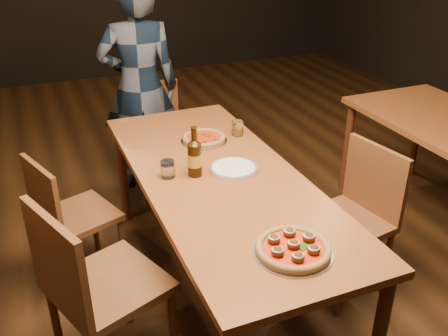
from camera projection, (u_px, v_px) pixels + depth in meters
name	position (u px, v px, depth m)	size (l,w,h in m)	color
ground	(221.00, 288.00, 2.94)	(9.00, 9.00, 0.00)	black
table_main	(220.00, 188.00, 2.62)	(0.80, 2.00, 0.75)	brown
chair_main_nw	(109.00, 284.00, 2.23)	(0.46, 0.46, 0.98)	brown
chair_main_sw	(78.00, 214.00, 2.87)	(0.39, 0.39, 0.84)	brown
chair_main_e	(345.00, 221.00, 2.76)	(0.42, 0.42, 0.90)	brown
chair_end	(160.00, 139.00, 3.78)	(0.41, 0.41, 0.87)	brown
pizza_meatball	(293.00, 248.00, 2.00)	(0.33, 0.33, 0.06)	#B7B7BF
pizza_margherita	(204.00, 138.00, 2.98)	(0.28, 0.28, 0.04)	#B7B7BF
plate_stack	(234.00, 169.00, 2.64)	(0.25, 0.25, 0.02)	white
beer_bottle	(195.00, 159.00, 2.56)	(0.07, 0.07, 0.27)	black
water_glass	(168.00, 169.00, 2.56)	(0.07, 0.07, 0.09)	white
amber_glass	(238.00, 128.00, 3.05)	(0.07, 0.07, 0.09)	#A46F12
diner	(140.00, 88.00, 3.70)	(0.59, 0.39, 1.62)	black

